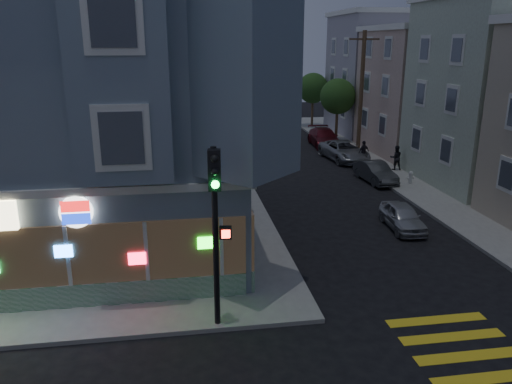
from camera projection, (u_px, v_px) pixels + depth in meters
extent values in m
plane|color=black|center=(236.00, 373.00, 13.09)|extent=(120.00, 120.00, 0.00)
cube|color=gray|center=(499.00, 155.00, 38.22)|extent=(24.00, 42.00, 0.15)
cube|color=slate|center=(63.00, 109.00, 20.99)|extent=(14.00, 14.00, 11.00)
cube|color=silver|center=(67.00, 147.00, 21.46)|extent=(14.30, 14.30, 0.25)
cube|color=#196B33|center=(33.00, 299.00, 15.79)|extent=(13.60, 0.12, 0.80)
cube|color=#382B1E|center=(28.00, 258.00, 15.38)|extent=(13.60, 0.10, 2.00)
cylinder|color=white|center=(76.00, 212.00, 15.13)|extent=(1.00, 0.12, 1.00)
cube|color=tan|center=(450.00, 92.00, 38.28)|extent=(12.00, 8.60, 9.00)
cube|color=#9D97A6|center=(400.00, 75.00, 46.58)|extent=(12.00, 8.60, 10.50)
cylinder|color=#4C3826|center=(361.00, 95.00, 36.23)|extent=(0.30, 0.30, 9.00)
cube|color=#4C3826|center=(364.00, 39.00, 35.10)|extent=(2.20, 0.12, 0.12)
cylinder|color=#4C3826|center=(337.00, 122.00, 42.77)|extent=(0.24, 0.24, 3.20)
sphere|color=#184318|center=(338.00, 96.00, 42.13)|extent=(3.00, 3.00, 3.00)
cylinder|color=#4C3826|center=(312.00, 110.00, 50.34)|extent=(0.24, 0.24, 3.20)
sphere|color=#184318|center=(313.00, 88.00, 49.70)|extent=(3.00, 3.00, 3.00)
imported|color=black|center=(396.00, 158.00, 33.19)|extent=(0.88, 0.73, 1.64)
imported|color=black|center=(364.00, 152.00, 35.12)|extent=(1.00, 0.71, 1.57)
imported|color=#A9ACB1|center=(402.00, 217.00, 23.10)|extent=(1.62, 3.52, 1.17)
imported|color=#37393C|center=(375.00, 172.00, 30.83)|extent=(1.66, 3.93, 1.26)
imported|color=maroon|center=(324.00, 138.00, 41.43)|extent=(2.29, 5.14, 1.46)
imported|color=gray|center=(344.00, 151.00, 36.52)|extent=(2.87, 5.31, 1.41)
cylinder|color=black|center=(216.00, 239.00, 14.40)|extent=(0.17, 0.17, 5.46)
cube|color=black|center=(214.00, 170.00, 13.55)|extent=(0.38, 0.34, 1.15)
sphere|color=black|center=(215.00, 159.00, 13.29)|extent=(0.22, 0.22, 0.22)
sphere|color=black|center=(215.00, 172.00, 13.39)|extent=(0.22, 0.22, 0.22)
sphere|color=#19F23F|center=(215.00, 185.00, 13.49)|extent=(0.22, 0.22, 0.22)
cube|color=black|center=(225.00, 233.00, 14.17)|extent=(0.37, 0.26, 0.35)
cube|color=#FF2614|center=(226.00, 234.00, 14.06)|extent=(0.24, 0.02, 0.24)
cylinder|color=silver|center=(410.00, 179.00, 30.08)|extent=(0.23, 0.23, 0.59)
sphere|color=silver|center=(411.00, 173.00, 29.98)|extent=(0.25, 0.25, 0.25)
cylinder|color=silver|center=(410.00, 178.00, 30.06)|extent=(0.44, 0.12, 0.12)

